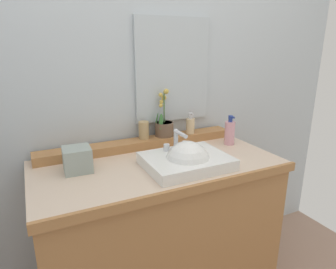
{
  "coord_description": "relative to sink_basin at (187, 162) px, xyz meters",
  "views": [
    {
      "loc": [
        -0.58,
        -1.31,
        1.48
      ],
      "look_at": [
        0.04,
        -0.03,
        1.05
      ],
      "focal_mm": 31.41,
      "sensor_mm": 36.0,
      "label": 1
    }
  ],
  "objects": [
    {
      "name": "wall_back",
      "position": [
        -0.1,
        0.55,
        0.29
      ],
      "size": [
        3.15,
        0.2,
        2.42
      ],
      "primitive_type": "cube",
      "color": "silver",
      "rests_on": "ground"
    },
    {
      "name": "vanity_cabinet",
      "position": [
        -0.1,
        0.12,
        -0.47
      ],
      "size": [
        1.27,
        0.65,
        0.9
      ],
      "color": "#AD7442",
      "rests_on": "ground"
    },
    {
      "name": "back_ledge",
      "position": [
        -0.1,
        0.37,
        0.0
      ],
      "size": [
        1.19,
        0.11,
        0.05
      ],
      "primitive_type": "cube",
      "color": "#AD7442",
      "rests_on": "vanity_cabinet"
    },
    {
      "name": "sink_basin",
      "position": [
        0.0,
        0.0,
        0.0
      ],
      "size": [
        0.41,
        0.33,
        0.26
      ],
      "color": "white",
      "rests_on": "vanity_cabinet"
    },
    {
      "name": "potted_plant",
      "position": [
        0.05,
        0.38,
        0.09
      ],
      "size": [
        0.12,
        0.11,
        0.29
      ],
      "color": "brown",
      "rests_on": "back_ledge"
    },
    {
      "name": "soap_dispenser",
      "position": [
        0.22,
        0.36,
        0.08
      ],
      "size": [
        0.05,
        0.06,
        0.13
      ],
      "color": "#D9BB8B",
      "rests_on": "back_ledge"
    },
    {
      "name": "tumbler_cup",
      "position": [
        -0.08,
        0.38,
        0.08
      ],
      "size": [
        0.06,
        0.06,
        0.11
      ],
      "primitive_type": "cylinder",
      "color": "tan",
      "rests_on": "back_ledge"
    },
    {
      "name": "lotion_bottle",
      "position": [
        0.41,
        0.2,
        0.05
      ],
      "size": [
        0.06,
        0.06,
        0.18
      ],
      "color": "pink",
      "rests_on": "vanity_cabinet"
    },
    {
      "name": "tissue_box",
      "position": [
        -0.5,
        0.19,
        0.03
      ],
      "size": [
        0.14,
        0.14,
        0.12
      ],
      "primitive_type": "cube",
      "rotation": [
        0.0,
        0.0,
        -0.04
      ],
      "color": "#94A097",
      "rests_on": "vanity_cabinet"
    },
    {
      "name": "mirror",
      "position": [
        0.14,
        0.44,
        0.41
      ],
      "size": [
        0.49,
        0.02,
        0.62
      ],
      "primitive_type": "cube",
      "color": "silver"
    }
  ]
}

